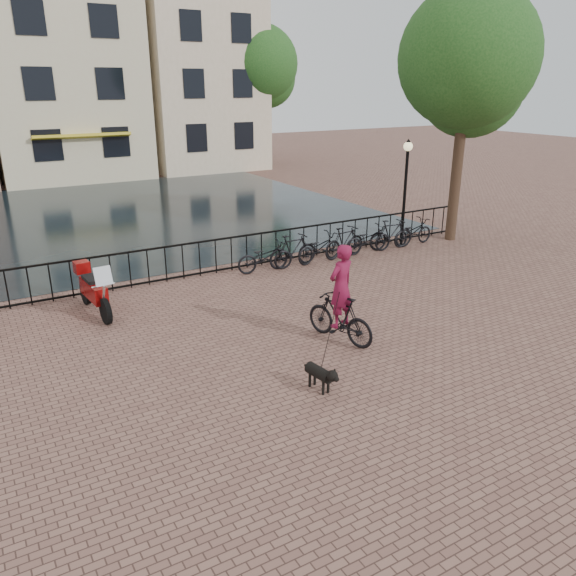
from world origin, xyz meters
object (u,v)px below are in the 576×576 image
lamp_post (406,175)px  cyclist (341,299)px  dog (319,376)px  motorcycle (93,285)px

lamp_post → cyclist: 8.24m
dog → cyclist: bearing=36.3°
cyclist → dog: size_ratio=2.99×
lamp_post → dog: (-7.77, -6.68, -2.11)m
lamp_post → dog: 10.46m
cyclist → dog: 2.24m
motorcycle → cyclist: bearing=-50.3°
lamp_post → dog: bearing=-139.3°
lamp_post → cyclist: lamp_post is taller
lamp_post → dog: lamp_post is taller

